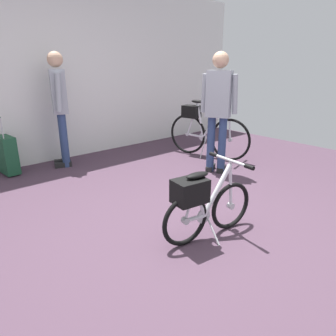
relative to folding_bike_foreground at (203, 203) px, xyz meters
The scene contains 7 objects.
ground_plane 0.42m from the folding_bike_foreground, 104.14° to the left, with size 8.15×8.15×0.00m, color #473342.
back_wall 3.40m from the folding_bike_foreground, 91.00° to the left, with size 8.15×0.10×2.73m, color white.
folding_bike_foreground is the anchor object (origin of this frame).
display_bike_left 2.63m from the folding_bike_foreground, 42.23° to the left, with size 0.56×1.42×1.01m.
visitor_near_wall 1.94m from the folding_bike_foreground, 36.92° to the left, with size 0.37×0.48×1.64m.
visitor_browsing 2.89m from the folding_bike_foreground, 90.43° to the left, with size 0.35×0.51×1.65m.
rolling_suitcase 3.06m from the folding_bike_foreground, 105.06° to the left, with size 0.21×0.38×0.83m.
Camera 1 is at (-1.77, -1.86, 1.49)m, focal length 33.11 mm.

